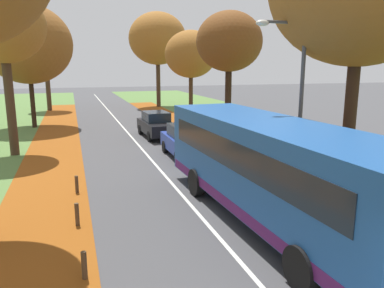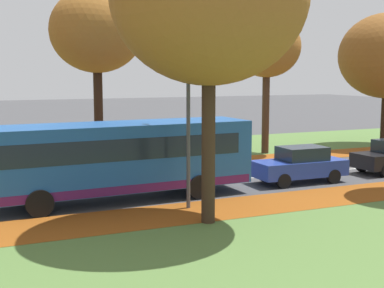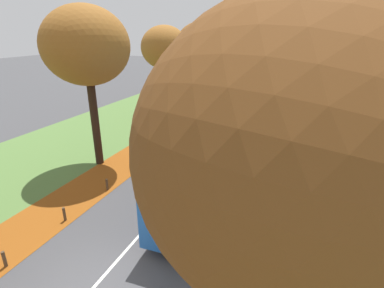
{
  "view_description": "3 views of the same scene",
  "coord_description": "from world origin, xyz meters",
  "px_view_note": "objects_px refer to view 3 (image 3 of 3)",
  "views": [
    {
      "loc": [
        -3.54,
        -2.27,
        4.52
      ],
      "look_at": [
        0.66,
        10.78,
        1.64
      ],
      "focal_mm": 35.0,
      "sensor_mm": 36.0,
      "label": 1
    },
    {
      "loc": [
        21.44,
        1.41,
        4.88
      ],
      "look_at": [
        0.96,
        10.34,
        1.91
      ],
      "focal_mm": 50.0,
      "sensor_mm": 36.0,
      "label": 2
    },
    {
      "loc": [
        5.75,
        -5.79,
        7.89
      ],
      "look_at": [
        0.44,
        7.51,
        2.4
      ],
      "focal_mm": 28.0,
      "sensor_mm": 36.0,
      "label": 3
    }
  ],
  "objects_px": {
    "tree_right_far": "(319,56)",
    "tree_right_distant": "(319,34)",
    "car_black_following": "(258,113)",
    "bollard_second": "(64,214)",
    "tree_left_far": "(203,47)",
    "bollard_fifth": "(159,146)",
    "tree_right_mid": "(316,58)",
    "streetlamp_right": "(262,118)",
    "tree_left_mid": "(165,48)",
    "tree_right_nearest": "(306,151)",
    "car_blue_lead": "(247,132)",
    "bollard_fourth": "(135,162)",
    "bus": "(213,165)",
    "bollard_third": "(107,185)",
    "tree_right_near": "(323,45)",
    "bollard_nearest": "(4,259)",
    "tree_left_near": "(86,47)",
    "tree_left_distant": "(232,40)"
  },
  "relations": [
    {
      "from": "tree_right_near",
      "to": "bus",
      "type": "relative_size",
      "value": 0.96
    },
    {
      "from": "tree_left_near",
      "to": "tree_right_near",
      "type": "relative_size",
      "value": 0.91
    },
    {
      "from": "tree_right_far",
      "to": "tree_right_distant",
      "type": "relative_size",
      "value": 0.72
    },
    {
      "from": "tree_right_nearest",
      "to": "car_blue_lead",
      "type": "height_order",
      "value": "tree_right_nearest"
    },
    {
      "from": "tree_right_nearest",
      "to": "bollard_third",
      "type": "relative_size",
      "value": 13.35
    },
    {
      "from": "bollard_third",
      "to": "bollard_fifth",
      "type": "xyz_separation_m",
      "value": [
        -0.05,
        5.86,
        0.0
      ]
    },
    {
      "from": "bollard_third",
      "to": "car_black_following",
      "type": "bearing_deg",
      "value": 72.04
    },
    {
      "from": "tree_right_mid",
      "to": "bollard_third",
      "type": "bearing_deg",
      "value": -123.69
    },
    {
      "from": "tree_left_mid",
      "to": "bollard_second",
      "type": "xyz_separation_m",
      "value": [
        2.92,
        -16.02,
        -6.06
      ]
    },
    {
      "from": "tree_left_near",
      "to": "tree_right_mid",
      "type": "height_order",
      "value": "tree_left_near"
    },
    {
      "from": "tree_left_far",
      "to": "tree_right_nearest",
      "type": "height_order",
      "value": "tree_left_far"
    },
    {
      "from": "tree_right_far",
      "to": "bollard_nearest",
      "type": "height_order",
      "value": "tree_right_far"
    },
    {
      "from": "bollard_second",
      "to": "tree_right_mid",
      "type": "bearing_deg",
      "value": 60.97
    },
    {
      "from": "tree_left_mid",
      "to": "streetlamp_right",
      "type": "relative_size",
      "value": 1.38
    },
    {
      "from": "bollard_second",
      "to": "car_black_following",
      "type": "distance_m",
      "value": 19.24
    },
    {
      "from": "tree_left_far",
      "to": "tree_right_near",
      "type": "height_order",
      "value": "tree_right_near"
    },
    {
      "from": "tree_left_mid",
      "to": "car_black_following",
      "type": "bearing_deg",
      "value": 17.37
    },
    {
      "from": "bollard_nearest",
      "to": "bollard_fifth",
      "type": "xyz_separation_m",
      "value": [
        -0.04,
        11.72,
        0.0
      ]
    },
    {
      "from": "tree_left_far",
      "to": "bollard_fifth",
      "type": "height_order",
      "value": "tree_left_far"
    },
    {
      "from": "tree_left_mid",
      "to": "tree_right_distant",
      "type": "bearing_deg",
      "value": 58.89
    },
    {
      "from": "bollard_fourth",
      "to": "bus",
      "type": "distance_m",
      "value": 5.72
    },
    {
      "from": "bollard_nearest",
      "to": "bus",
      "type": "bearing_deg",
      "value": 54.31
    },
    {
      "from": "tree_right_mid",
      "to": "bus",
      "type": "xyz_separation_m",
      "value": [
        -3.99,
        -12.4,
        -4.2
      ]
    },
    {
      "from": "tree_right_near",
      "to": "tree_right_far",
      "type": "height_order",
      "value": "tree_right_near"
    },
    {
      "from": "tree_left_far",
      "to": "tree_left_distant",
      "type": "relative_size",
      "value": 1.05
    },
    {
      "from": "bollard_fifth",
      "to": "streetlamp_right",
      "type": "relative_size",
      "value": 0.11
    },
    {
      "from": "bollard_fifth",
      "to": "tree_right_mid",
      "type": "bearing_deg",
      "value": 40.78
    },
    {
      "from": "tree_left_near",
      "to": "tree_right_near",
      "type": "xyz_separation_m",
      "value": [
        12.03,
        0.66,
        0.27
      ]
    },
    {
      "from": "bollard_second",
      "to": "streetlamp_right",
      "type": "xyz_separation_m",
      "value": [
        7.25,
        6.4,
        3.41
      ]
    },
    {
      "from": "car_blue_lead",
      "to": "tree_right_mid",
      "type": "bearing_deg",
      "value": 45.43
    },
    {
      "from": "tree_left_far",
      "to": "bus",
      "type": "relative_size",
      "value": 0.84
    },
    {
      "from": "car_black_following",
      "to": "bollard_second",
      "type": "bearing_deg",
      "value": -105.48
    },
    {
      "from": "tree_right_near",
      "to": "bollard_nearest",
      "type": "bearing_deg",
      "value": -135.93
    },
    {
      "from": "bollard_third",
      "to": "tree_left_near",
      "type": "bearing_deg",
      "value": 133.73
    },
    {
      "from": "tree_right_far",
      "to": "bus",
      "type": "xyz_separation_m",
      "value": [
        -4.27,
        -20.96,
        -3.72
      ]
    },
    {
      "from": "tree_left_far",
      "to": "bollard_fifth",
      "type": "bearing_deg",
      "value": -80.5
    },
    {
      "from": "bollard_third",
      "to": "tree_left_mid",
      "type": "bearing_deg",
      "value": 102.89
    },
    {
      "from": "tree_left_mid",
      "to": "tree_left_distant",
      "type": "xyz_separation_m",
      "value": [
        0.77,
        20.18,
        0.11
      ]
    },
    {
      "from": "tree_right_near",
      "to": "bus",
      "type": "xyz_separation_m",
      "value": [
        -4.21,
        -1.83,
        -5.56
      ]
    },
    {
      "from": "car_black_following",
      "to": "streetlamp_right",
      "type": "bearing_deg",
      "value": -80.12
    },
    {
      "from": "bus",
      "to": "tree_left_far",
      "type": "bearing_deg",
      "value": 111.29
    },
    {
      "from": "tree_left_distant",
      "to": "bollard_second",
      "type": "distance_m",
      "value": 36.78
    },
    {
      "from": "bollard_second",
      "to": "car_blue_lead",
      "type": "relative_size",
      "value": 0.15
    },
    {
      "from": "tree_right_far",
      "to": "bollard_third",
      "type": "bearing_deg",
      "value": -113.04
    },
    {
      "from": "tree_left_mid",
      "to": "tree_right_nearest",
      "type": "bearing_deg",
      "value": -58.53
    },
    {
      "from": "tree_right_near",
      "to": "tree_right_distant",
      "type": "height_order",
      "value": "tree_right_distant"
    },
    {
      "from": "streetlamp_right",
      "to": "bollard_fifth",
      "type": "bearing_deg",
      "value": 161.7
    },
    {
      "from": "tree_right_distant",
      "to": "car_black_following",
      "type": "xyz_separation_m",
      "value": [
        -4.18,
        -17.76,
        -6.55
      ]
    },
    {
      "from": "tree_left_distant",
      "to": "tree_right_distant",
      "type": "height_order",
      "value": "tree_right_distant"
    },
    {
      "from": "tree_right_distant",
      "to": "tree_left_mid",
      "type": "bearing_deg",
      "value": -121.11
    }
  ]
}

